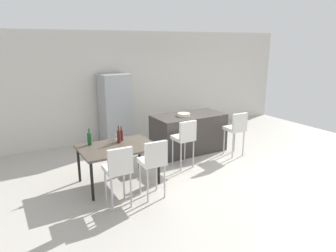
{
  "coord_description": "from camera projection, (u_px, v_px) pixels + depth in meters",
  "views": [
    {
      "loc": [
        -3.68,
        -5.15,
        2.63
      ],
      "look_at": [
        -0.44,
        0.43,
        0.85
      ],
      "focal_mm": 32.91,
      "sensor_mm": 36.0,
      "label": 1
    }
  ],
  "objects": [
    {
      "name": "dining_chair_near",
      "position": [
        118.0,
        167.0,
        4.89
      ],
      "size": [
        0.41,
        0.41,
        1.05
      ],
      "color": "silver",
      "rests_on": "ground_plane"
    },
    {
      "name": "potted_plant",
      "position": [
        195.0,
        120.0,
        9.4
      ],
      "size": [
        0.32,
        0.32,
        0.53
      ],
      "color": "#38383D",
      "rests_on": "ground_plane"
    },
    {
      "name": "ground_plane",
      "position": [
        195.0,
        165.0,
        6.78
      ],
      "size": [
        10.0,
        10.0,
        0.0
      ],
      "primitive_type": "plane",
      "color": "#ADA89E"
    },
    {
      "name": "dining_table",
      "position": [
        118.0,
        149.0,
        5.76
      ],
      "size": [
        1.4,
        0.98,
        0.74
      ],
      "color": "#4C4238",
      "rests_on": "ground_plane"
    },
    {
      "name": "refrigerator",
      "position": [
        115.0,
        109.0,
        8.01
      ],
      "size": [
        0.72,
        0.68,
        1.84
      ],
      "primitive_type": "cube",
      "color": "#939699",
      "rests_on": "ground_plane"
    },
    {
      "name": "bar_chair_left",
      "position": [
        185.0,
        136.0,
        6.47
      ],
      "size": [
        0.41,
        0.41,
        1.05
      ],
      "color": "silver",
      "rests_on": "ground_plane"
    },
    {
      "name": "fruit_bowl",
      "position": [
        184.0,
        115.0,
        7.28
      ],
      "size": [
        0.29,
        0.29,
        0.07
      ],
      "primitive_type": "cylinder",
      "color": "beige",
      "rests_on": "kitchen_island"
    },
    {
      "name": "wine_bottle_right",
      "position": [
        121.0,
        135.0,
        6.04
      ],
      "size": [
        0.07,
        0.07,
        0.29
      ],
      "color": "#471E19",
      "rests_on": "dining_table"
    },
    {
      "name": "back_wall",
      "position": [
        140.0,
        85.0,
        8.69
      ],
      "size": [
        10.0,
        0.12,
        2.9
      ],
      "primitive_type": "cube",
      "color": "beige",
      "rests_on": "ground_plane"
    },
    {
      "name": "bar_chair_middle",
      "position": [
        236.0,
        127.0,
        7.16
      ],
      "size": [
        0.41,
        0.41,
        1.05
      ],
      "color": "silver",
      "rests_on": "ground_plane"
    },
    {
      "name": "dining_chair_far",
      "position": [
        153.0,
        160.0,
        5.19
      ],
      "size": [
        0.41,
        0.41,
        1.05
      ],
      "color": "silver",
      "rests_on": "ground_plane"
    },
    {
      "name": "wine_bottle_end",
      "position": [
        119.0,
        136.0,
        5.9
      ],
      "size": [
        0.07,
        0.07,
        0.34
      ],
      "color": "#471E19",
      "rests_on": "dining_table"
    },
    {
      "name": "kitchen_island",
      "position": [
        188.0,
        133.0,
        7.54
      ],
      "size": [
        1.73,
        0.89,
        0.92
      ],
      "primitive_type": "cube",
      "color": "#383330",
      "rests_on": "ground_plane"
    },
    {
      "name": "wine_glass_left",
      "position": [
        117.0,
        133.0,
        6.13
      ],
      "size": [
        0.07,
        0.07,
        0.17
      ],
      "color": "silver",
      "rests_on": "dining_table"
    },
    {
      "name": "wine_bottle_inner",
      "position": [
        89.0,
        139.0,
        5.78
      ],
      "size": [
        0.08,
        0.08,
        0.32
      ],
      "color": "#194723",
      "rests_on": "dining_table"
    }
  ]
}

